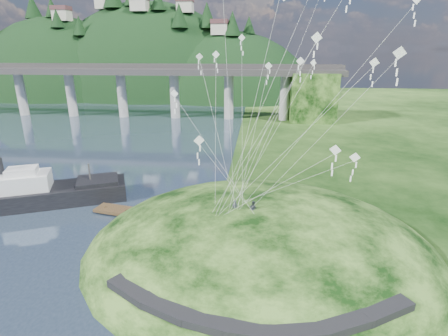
{
  "coord_description": "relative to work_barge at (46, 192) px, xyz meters",
  "views": [
    {
      "loc": [
        7.46,
        -28.86,
        18.96
      ],
      "look_at": [
        4.0,
        6.0,
        7.0
      ],
      "focal_mm": 28.0,
      "sensor_mm": 36.0,
      "label": 1
    }
  ],
  "objects": [
    {
      "name": "bridge",
      "position": [
        -7.11,
        60.1,
        8.04
      ],
      "size": [
        160.0,
        11.0,
        15.0
      ],
      "color": "#2D2B2B",
      "rests_on": "ground"
    },
    {
      "name": "wooden_dock",
      "position": [
        14.22,
        -2.68,
        -1.23
      ],
      "size": [
        13.95,
        4.82,
        0.99
      ],
      "color": "#382717",
      "rests_on": "ground"
    },
    {
      "name": "kite_swarm",
      "position": [
        29.12,
        -8.28,
        16.95
      ],
      "size": [
        18.89,
        17.87,
        17.63
      ],
      "color": "white",
      "rests_on": "ground"
    },
    {
      "name": "grass_hill",
      "position": [
        27.35,
        -7.97,
        -3.16
      ],
      "size": [
        36.0,
        32.0,
        13.0
      ],
      "color": "black",
      "rests_on": "ground"
    },
    {
      "name": "footpath",
      "position": [
        26.81,
        -19.71,
        0.42
      ],
      "size": [
        22.29,
        5.84,
        0.83
      ],
      "color": "black",
      "rests_on": "ground"
    },
    {
      "name": "work_barge",
      "position": [
        0.0,
        0.0,
        0.0
      ],
      "size": [
        19.45,
        12.12,
        6.63
      ],
      "color": "black",
      "rests_on": "ground"
    },
    {
      "name": "far_ridge",
      "position": [
        -24.23,
        112.2,
        -9.1
      ],
      "size": [
        153.0,
        70.0,
        94.5
      ],
      "color": "black",
      "rests_on": "ground"
    },
    {
      "name": "ground",
      "position": [
        19.35,
        -9.97,
        -1.66
      ],
      "size": [
        320.0,
        320.0,
        0.0
      ],
      "primitive_type": "plane",
      "color": "black",
      "rests_on": "ground"
    },
    {
      "name": "kite_flyers",
      "position": [
        26.09,
        -9.33,
        4.06
      ],
      "size": [
        2.49,
        0.92,
        1.61
      ],
      "color": "#282C35",
      "rests_on": "ground"
    }
  ]
}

